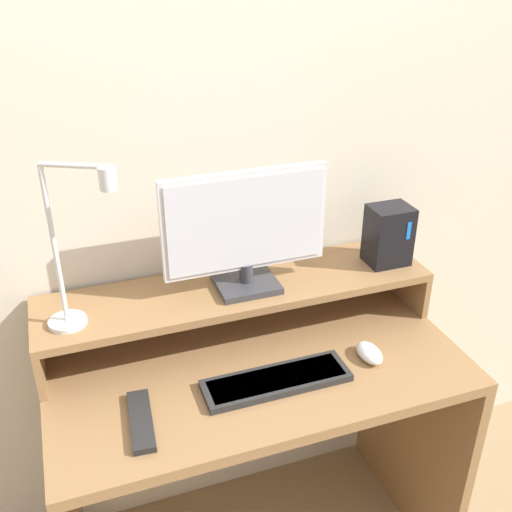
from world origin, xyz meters
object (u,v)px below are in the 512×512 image
(monitor, at_px, (246,229))
(desk_lamp, at_px, (75,255))
(keyboard, at_px, (276,380))
(remote_control, at_px, (141,421))
(router_dock, at_px, (388,235))
(mouse, at_px, (369,353))

(monitor, relative_size, desk_lamp, 1.06)
(keyboard, relative_size, remote_control, 1.87)
(desk_lamp, bearing_deg, router_dock, 2.69)
(desk_lamp, height_order, remote_control, desk_lamp)
(desk_lamp, xyz_separation_m, remote_control, (0.08, -0.22, -0.33))
(monitor, bearing_deg, remote_control, -142.37)
(remote_control, bearing_deg, mouse, 3.58)
(desk_lamp, xyz_separation_m, keyboard, (0.42, -0.19, -0.32))
(monitor, xyz_separation_m, keyboard, (-0.00, -0.24, -0.30))
(mouse, height_order, remote_control, mouse)
(keyboard, height_order, mouse, mouse)
(router_dock, bearing_deg, mouse, -126.25)
(keyboard, distance_m, remote_control, 0.34)
(router_dock, bearing_deg, desk_lamp, -177.31)
(router_dock, distance_m, keyboard, 0.53)
(monitor, distance_m, remote_control, 0.53)
(keyboard, bearing_deg, desk_lamp, 155.18)
(monitor, distance_m, keyboard, 0.38)
(desk_lamp, relative_size, router_dock, 2.40)
(mouse, bearing_deg, keyboard, -177.28)
(desk_lamp, height_order, router_dock, desk_lamp)
(monitor, distance_m, router_dock, 0.43)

